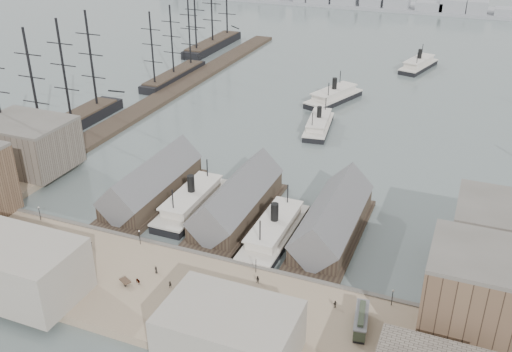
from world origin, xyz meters
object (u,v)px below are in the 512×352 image
at_px(ferry_docked_west, 192,201).
at_px(tram, 361,321).
at_px(horse_cart_left, 59,250).
at_px(horse_cart_center, 133,281).
at_px(horse_cart_right, 256,309).

xyz_separation_m(ferry_docked_west, tram, (53.65, -31.92, 1.21)).
xyz_separation_m(tram, horse_cart_left, (-71.28, -0.92, -0.98)).
bearing_deg(horse_cart_left, horse_cart_center, -78.72).
relative_size(horse_cart_center, horse_cart_right, 1.00).
bearing_deg(horse_cart_center, horse_cart_right, -60.59).
bearing_deg(horse_cart_center, horse_cart_left, 106.84).
height_order(ferry_docked_west, tram, ferry_docked_west).
distance_m(tram, horse_cart_right, 20.85).
bearing_deg(horse_cart_center, tram, -57.96).
xyz_separation_m(ferry_docked_west, horse_cart_right, (33.09, -35.23, 0.23)).
height_order(horse_cart_left, horse_cart_center, horse_cart_left).
relative_size(tram, horse_cart_right, 2.07).
distance_m(ferry_docked_west, horse_cart_center, 37.03).
bearing_deg(horse_cart_right, horse_cart_center, 73.17).
relative_size(ferry_docked_west, horse_cart_center, 6.38).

